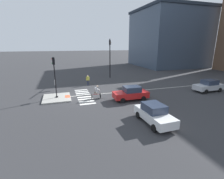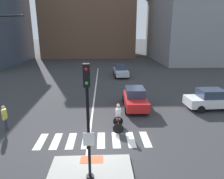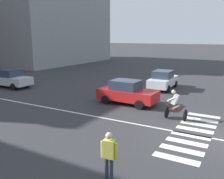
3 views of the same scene
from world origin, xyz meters
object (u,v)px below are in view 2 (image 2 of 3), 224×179
(car_red_eastbound_mid, at_px, (135,98))
(pedestrian_at_curb_left, at_px, (5,116))
(car_white_cross_right, at_px, (212,99))
(car_silver_eastbound_distant, at_px, (121,71))
(cyclist, at_px, (118,117))
(signal_pole, at_px, (88,114))

(car_red_eastbound_mid, bearing_deg, pedestrian_at_curb_left, -157.23)
(car_white_cross_right, bearing_deg, car_silver_eastbound_distant, 116.65)
(car_red_eastbound_mid, xyz_separation_m, pedestrian_at_curb_left, (-8.72, -3.66, 0.17))
(car_white_cross_right, height_order, cyclist, cyclist)
(car_silver_eastbound_distant, bearing_deg, cyclist, -95.47)
(car_red_eastbound_mid, bearing_deg, car_white_cross_right, -5.33)
(car_red_eastbound_mid, bearing_deg, cyclist, -113.46)
(car_white_cross_right, bearing_deg, pedestrian_at_curb_left, -168.20)
(car_white_cross_right, relative_size, car_silver_eastbound_distant, 1.00)
(signal_pole, distance_m, car_white_cross_right, 12.32)
(car_white_cross_right, xyz_separation_m, car_silver_eastbound_distant, (-6.23, 12.41, 0.00))
(cyclist, bearing_deg, car_white_cross_right, 22.66)
(cyclist, bearing_deg, car_red_eastbound_mid, 66.54)
(car_white_cross_right, height_order, car_silver_eastbound_distant, same)
(signal_pole, bearing_deg, cyclist, 71.96)
(signal_pole, xyz_separation_m, cyclist, (1.51, 4.63, -2.17))
(car_silver_eastbound_distant, relative_size, cyclist, 2.48)
(car_silver_eastbound_distant, bearing_deg, signal_pole, -98.43)
(car_red_eastbound_mid, xyz_separation_m, car_silver_eastbound_distant, (-0.15, 11.84, 0.00))
(car_white_cross_right, relative_size, pedestrian_at_curb_left, 2.49)
(signal_pole, distance_m, car_silver_eastbound_distant, 20.60)
(signal_pole, xyz_separation_m, pedestrian_at_curb_left, (-5.56, 4.76, -2.06))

